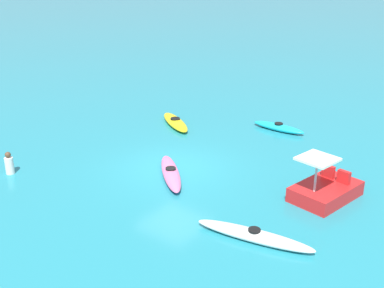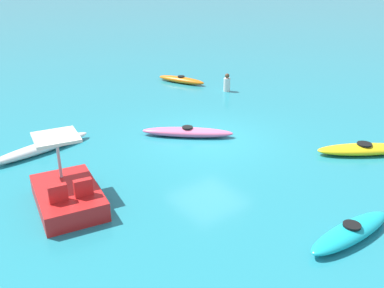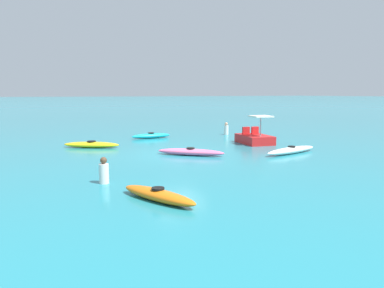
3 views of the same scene
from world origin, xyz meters
The scene contains 9 objects.
ground_plane centered at (0.00, 0.00, 0.00)m, with size 600.00×600.00×0.00m, color teal.
kayak_orange centered at (6.78, -3.75, 0.16)m, with size 2.74×1.52×0.37m.
kayak_yellow centered at (-4.02, -3.21, 0.16)m, with size 2.29×2.98×0.37m.
kayak_cyan centered at (-6.41, 1.19, 0.16)m, with size 0.69×2.67×0.37m.
kayak_white centered at (2.51, 5.08, 0.16)m, with size 1.20×3.60×0.37m.
kayak_pink centered at (0.68, 0.44, 0.16)m, with size 2.67×2.81×0.37m.
pedal_boat_red centered at (-1.20, 5.67, 0.34)m, with size 2.65×1.91×1.68m.
person_near_shore centered at (4.16, -4.58, 0.39)m, with size 0.45×0.45×0.88m.
person_by_kayaks centered at (-5.85, 6.70, 0.39)m, with size 0.41×0.41×0.88m.
Camera 3 is at (15.77, -7.41, 2.94)m, focal length 33.84 mm.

